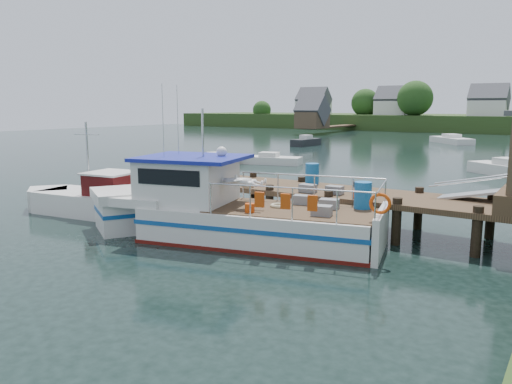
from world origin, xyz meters
The scene contains 9 objects.
ground_plane centered at (0.00, 0.00, 0.00)m, with size 160.00×160.00×0.00m, color black.
dock centered at (6.51, 0.01, 2.24)m, with size 16.60×3.00×4.78m.
lobster_boat centered at (-0.80, -3.86, 0.97)m, with size 11.18×5.38×5.37m.
work_boat centered at (-7.71, -3.70, 0.63)m, with size 7.55×3.13×3.94m.
moored_rowboat centered at (-14.67, 13.24, 0.38)m, with size 3.10×3.59×1.04m.
moored_a centered at (-11.54, 16.37, 0.35)m, with size 5.40×2.91×0.94m.
moored_b centered at (5.35, 19.29, 0.44)m, with size 5.41×4.72×1.19m.
moored_d centered at (-4.43, 47.80, 0.43)m, with size 6.29×6.67×1.16m.
moored_e centered at (-17.81, 34.58, 0.47)m, with size 1.81×4.63×1.26m.
Camera 1 is at (9.53, -17.45, 4.61)m, focal length 35.00 mm.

